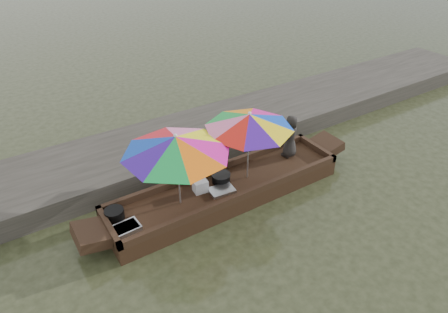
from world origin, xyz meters
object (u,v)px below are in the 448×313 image
tray_crayfish (126,229)px  vendor (290,136)px  tray_scallop (222,190)px  supply_bag (200,186)px  boat_hull (227,191)px  cooking_pot (114,214)px  umbrella_bow (178,170)px  umbrella_stern (248,146)px  charcoal_grill (221,178)px

tray_crayfish → vendor: 4.14m
tray_scallop → supply_bag: supply_bag is taller
vendor → supply_bag: bearing=-15.4°
boat_hull → cooking_pot: 2.34m
supply_bag → umbrella_bow: bearing=-168.3°
boat_hull → supply_bag: 0.65m
boat_hull → umbrella_bow: size_ratio=2.54×
tray_scallop → umbrella_stern: bearing=10.2°
boat_hull → cooking_pot: size_ratio=14.17×
boat_hull → umbrella_bow: 1.44m
tray_scallop → cooking_pot: bearing=169.5°
cooking_pot → charcoal_grill: size_ratio=0.95×
supply_bag → umbrella_stern: umbrella_stern is taller
boat_hull → cooking_pot: bearing=173.6°
boat_hull → tray_crayfish: 2.28m
supply_bag → vendor: (2.40, 0.09, 0.38)m
boat_hull → supply_bag: size_ratio=18.31×
boat_hull → umbrella_bow: (-1.08, 0.00, 0.95)m
umbrella_bow → tray_crayfish: bearing=-171.9°
tray_scallop → charcoal_grill: (0.17, 0.29, 0.06)m
charcoal_grill → umbrella_stern: (0.56, -0.16, 0.69)m
cooking_pot → vendor: (4.15, -0.07, 0.41)m
tray_scallop → umbrella_bow: (-0.87, 0.13, 0.74)m
charcoal_grill → supply_bag: size_ratio=1.36×
tray_scallop → supply_bag: 0.44m
boat_hull → tray_crayfish: tray_crayfish is taller
umbrella_bow → umbrella_stern: size_ratio=1.13×
tray_scallop → charcoal_grill: 0.34m
boat_hull → charcoal_grill: bearing=102.5°
tray_crayfish → charcoal_grill: size_ratio=1.33×
boat_hull → vendor: vendor is taller
tray_scallop → umbrella_bow: size_ratio=0.25×
boat_hull → umbrella_stern: 1.09m
charcoal_grill → vendor: (1.87, 0.03, 0.42)m
charcoal_grill → supply_bag: (-0.53, -0.06, 0.04)m
tray_crayfish → umbrella_bow: umbrella_bow is taller
vendor → tray_crayfish: bearing=-12.5°
tray_crayfish → supply_bag: bearing=9.2°
boat_hull → umbrella_stern: (0.53, 0.00, 0.95)m
tray_crayfish → supply_bag: 1.72m
umbrella_stern → boat_hull: bearing=180.0°
tray_scallop → charcoal_grill: charcoal_grill is taller
supply_bag → boat_hull: bearing=-10.7°
vendor → umbrella_bow: (-2.92, -0.19, 0.27)m
umbrella_bow → umbrella_stern: bearing=0.0°
tray_crayfish → cooking_pot: bearing=96.7°
cooking_pot → umbrella_stern: size_ratio=0.20×
vendor → cooking_pot: bearing=-18.4°
tray_scallop → supply_bag: size_ratio=1.81×
boat_hull → vendor: 1.97m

